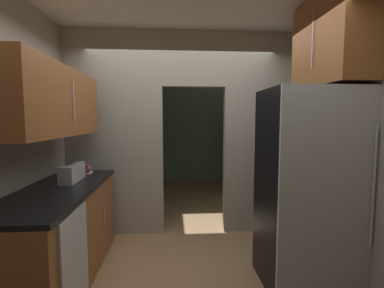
{
  "coord_description": "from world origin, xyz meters",
  "views": [
    {
      "loc": [
        -0.12,
        -2.59,
        1.59
      ],
      "look_at": [
        0.12,
        0.83,
        1.28
      ],
      "focal_mm": 25.63,
      "sensor_mm": 36.0,
      "label": 1
    }
  ],
  "objects_px": {
    "boombox": "(72,173)",
    "dishwasher": "(75,266)",
    "book_stack": "(85,170)",
    "refrigerator": "(309,189)"
  },
  "relations": [
    {
      "from": "book_stack",
      "to": "dishwasher",
      "type": "bearing_deg",
      "value": -77.02
    },
    {
      "from": "book_stack",
      "to": "refrigerator",
      "type": "bearing_deg",
      "value": -20.82
    },
    {
      "from": "dishwasher",
      "to": "boombox",
      "type": "xyz_separation_m",
      "value": [
        -0.3,
        0.83,
        0.59
      ]
    },
    {
      "from": "dishwasher",
      "to": "boombox",
      "type": "bearing_deg",
      "value": 109.69
    },
    {
      "from": "boombox",
      "to": "book_stack",
      "type": "relative_size",
      "value": 2.64
    },
    {
      "from": "boombox",
      "to": "book_stack",
      "type": "distance_m",
      "value": 0.4
    },
    {
      "from": "refrigerator",
      "to": "boombox",
      "type": "distance_m",
      "value": 2.41
    },
    {
      "from": "refrigerator",
      "to": "dishwasher",
      "type": "relative_size",
      "value": 2.14
    },
    {
      "from": "dishwasher",
      "to": "refrigerator",
      "type": "bearing_deg",
      "value": 9.34
    },
    {
      "from": "boombox",
      "to": "dishwasher",
      "type": "bearing_deg",
      "value": -70.31
    }
  ]
}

